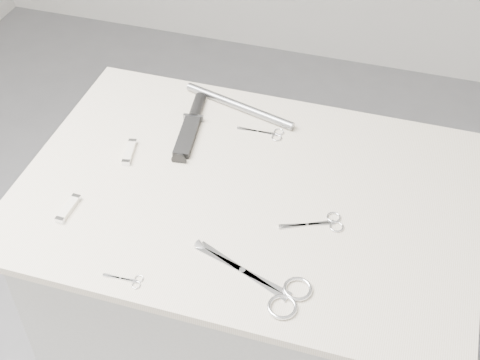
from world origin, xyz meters
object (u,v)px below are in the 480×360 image
(plinth, at_px, (246,316))
(sheathed_knife, at_px, (192,123))
(large_shears, at_px, (273,288))
(metal_rail, at_px, (239,106))
(tiny_scissors, at_px, (128,280))
(pocket_knife_b, at_px, (129,152))
(embroidery_scissors_a, at_px, (324,223))
(embroidery_scissors_b, at_px, (269,133))
(pocket_knife_a, at_px, (68,209))

(plinth, xyz_separation_m, sheathed_knife, (-0.19, 0.18, 0.48))
(large_shears, xyz_separation_m, metal_rail, (-0.22, 0.52, 0.01))
(tiny_scissors, height_order, pocket_knife_b, pocket_knife_b)
(plinth, distance_m, sheathed_knife, 0.55)
(embroidery_scissors_a, height_order, pocket_knife_b, pocket_knife_b)
(tiny_scissors, bearing_deg, large_shears, 10.07)
(plinth, relative_size, embroidery_scissors_b, 8.07)
(embroidery_scissors_a, bearing_deg, large_shears, -130.07)
(tiny_scissors, height_order, sheathed_knife, sheathed_knife)
(large_shears, relative_size, embroidery_scissors_b, 2.23)
(sheathed_knife, height_order, pocket_knife_a, sheathed_knife)
(metal_rail, bearing_deg, large_shears, -66.59)
(plinth, distance_m, embroidery_scissors_b, 0.51)
(plinth, distance_m, pocket_knife_a, 0.61)
(tiny_scissors, bearing_deg, pocket_knife_b, 110.75)
(plinth, height_order, pocket_knife_b, pocket_knife_b)
(embroidery_scissors_b, height_order, tiny_scissors, same)
(embroidery_scissors_a, bearing_deg, plinth, 140.81)
(metal_rail, bearing_deg, tiny_scissors, -94.46)
(sheathed_knife, bearing_deg, embroidery_scissors_a, -129.24)
(sheathed_knife, bearing_deg, metal_rail, -51.18)
(embroidery_scissors_a, distance_m, sheathed_knife, 0.44)
(embroidery_scissors_b, xyz_separation_m, metal_rail, (-0.10, 0.07, 0.01))
(large_shears, xyz_separation_m, tiny_scissors, (-0.27, -0.06, -0.00))
(tiny_scissors, bearing_deg, sheathed_knife, 92.75)
(plinth, xyz_separation_m, embroidery_scissors_b, (-0.01, 0.20, 0.47))
(pocket_knife_b, distance_m, metal_rail, 0.31)
(metal_rail, bearing_deg, embroidery_scissors_b, -37.12)
(large_shears, distance_m, tiny_scissors, 0.28)
(plinth, relative_size, embroidery_scissors_a, 6.84)
(sheathed_knife, bearing_deg, large_shears, -151.06)
(plinth, distance_m, metal_rail, 0.56)
(pocket_knife_a, height_order, metal_rail, metal_rail)
(plinth, bearing_deg, embroidery_scissors_a, -15.78)
(plinth, bearing_deg, large_shears, -63.55)
(embroidery_scissors_a, xyz_separation_m, pocket_knife_b, (-0.48, 0.09, 0.00))
(pocket_knife_b, bearing_deg, plinth, -108.73)
(pocket_knife_a, distance_m, metal_rail, 0.51)
(embroidery_scissors_a, xyz_separation_m, embroidery_scissors_b, (-0.19, 0.25, -0.00))
(embroidery_scissors_b, xyz_separation_m, sheathed_knife, (-0.19, -0.02, 0.01))
(tiny_scissors, height_order, pocket_knife_a, pocket_knife_a)
(sheathed_knife, bearing_deg, pocket_knife_b, 136.26)
(embroidery_scissors_a, relative_size, metal_rail, 0.43)
(embroidery_scissors_a, bearing_deg, tiny_scissors, -165.53)
(pocket_knife_b, bearing_deg, pocket_knife_a, 154.75)
(large_shears, distance_m, sheathed_knife, 0.53)
(plinth, height_order, embroidery_scissors_a, embroidery_scissors_a)
(large_shears, height_order, tiny_scissors, large_shears)
(pocket_knife_a, bearing_deg, large_shears, -97.49)
(plinth, bearing_deg, pocket_knife_b, 173.04)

